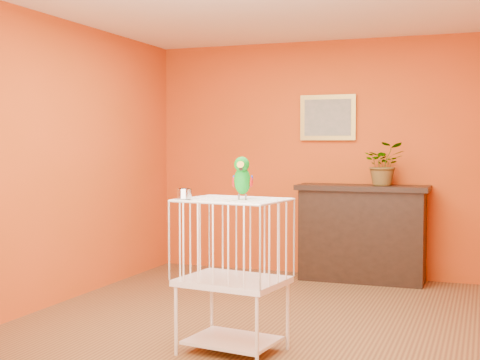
% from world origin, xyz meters
% --- Properties ---
extents(ground, '(4.50, 4.50, 0.00)m').
position_xyz_m(ground, '(0.00, 0.00, 0.00)').
color(ground, brown).
rests_on(ground, ground).
extents(room_shell, '(4.50, 4.50, 4.50)m').
position_xyz_m(room_shell, '(0.00, 0.00, 1.58)').
color(room_shell, '#CD4713').
rests_on(room_shell, ground).
extents(console_cabinet, '(1.38, 0.50, 1.02)m').
position_xyz_m(console_cabinet, '(0.42, 2.01, 0.51)').
color(console_cabinet, black).
rests_on(console_cabinet, ground).
extents(potted_plant, '(0.50, 0.53, 0.35)m').
position_xyz_m(potted_plant, '(0.65, 2.07, 1.20)').
color(potted_plant, '#26722D').
rests_on(potted_plant, console_cabinet).
extents(framed_picture, '(0.62, 0.04, 0.50)m').
position_xyz_m(framed_picture, '(0.00, 2.22, 1.75)').
color(framed_picture, gold).
rests_on(framed_picture, room_shell).
extents(birdcage, '(0.76, 0.62, 1.07)m').
position_xyz_m(birdcage, '(0.01, -0.76, 0.56)').
color(birdcage, white).
rests_on(birdcage, ground).
extents(feed_cup, '(0.10, 0.10, 0.07)m').
position_xyz_m(feed_cup, '(-0.30, -0.88, 1.11)').
color(feed_cup, silver).
rests_on(feed_cup, birdcage).
extents(parrot, '(0.15, 0.27, 0.30)m').
position_xyz_m(parrot, '(0.08, -0.75, 1.22)').
color(parrot, '#59544C').
rests_on(parrot, birdcage).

